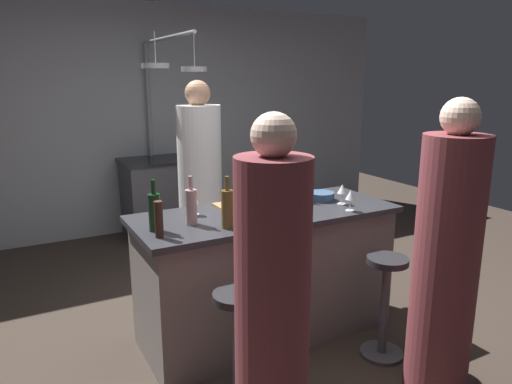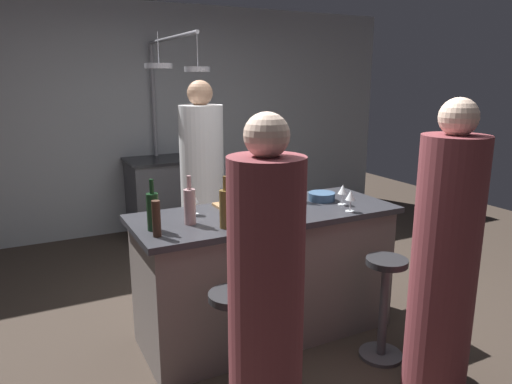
% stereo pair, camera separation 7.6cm
% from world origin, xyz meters
% --- Properties ---
extents(ground_plane, '(9.00, 9.00, 0.00)m').
position_xyz_m(ground_plane, '(0.00, 0.00, 0.00)').
color(ground_plane, '#382D26').
extents(back_wall, '(6.40, 0.16, 2.60)m').
position_xyz_m(back_wall, '(0.00, 2.85, 1.30)').
color(back_wall, '#9EA3A8').
rests_on(back_wall, ground_plane).
extents(kitchen_island, '(1.80, 0.72, 0.90)m').
position_xyz_m(kitchen_island, '(0.00, 0.00, 0.45)').
color(kitchen_island, slate).
rests_on(kitchen_island, ground_plane).
extents(stove_range, '(0.80, 0.64, 0.89)m').
position_xyz_m(stove_range, '(0.00, 2.45, 0.45)').
color(stove_range, '#47474C').
rests_on(stove_range, ground_plane).
extents(chef, '(0.37, 0.37, 1.76)m').
position_xyz_m(chef, '(-0.06, 1.04, 0.82)').
color(chef, white).
rests_on(chef, ground_plane).
extents(bar_stool_left, '(0.28, 0.28, 0.68)m').
position_xyz_m(bar_stool_left, '(-0.53, -0.62, 0.38)').
color(bar_stool_left, '#4C4C51').
rests_on(bar_stool_left, ground_plane).
extents(guest_left, '(0.35, 0.35, 1.64)m').
position_xyz_m(guest_left, '(-0.52, -0.97, 0.76)').
color(guest_left, brown).
rests_on(guest_left, ground_plane).
extents(bar_stool_right, '(0.28, 0.28, 0.68)m').
position_xyz_m(bar_stool_right, '(0.52, -0.62, 0.38)').
color(bar_stool_right, '#4C4C51').
rests_on(bar_stool_right, ground_plane).
extents(guest_right, '(0.36, 0.36, 1.68)m').
position_xyz_m(guest_right, '(0.57, -1.01, 0.78)').
color(guest_right, brown).
rests_on(guest_right, ground_plane).
extents(overhead_pot_rack, '(0.58, 1.50, 2.17)m').
position_xyz_m(overhead_pot_rack, '(-0.06, 1.99, 1.61)').
color(overhead_pot_rack, gray).
rests_on(overhead_pot_rack, ground_plane).
extents(potted_plant, '(0.36, 0.36, 0.52)m').
position_xyz_m(potted_plant, '(1.69, 1.49, 0.30)').
color(potted_plant, brown).
rests_on(potted_plant, ground_plane).
extents(cutting_board, '(0.32, 0.22, 0.02)m').
position_xyz_m(cutting_board, '(-0.11, 0.20, 0.91)').
color(cutting_board, '#997047').
rests_on(cutting_board, kitchen_island).
extents(pepper_mill, '(0.05, 0.05, 0.21)m').
position_xyz_m(pepper_mill, '(-0.80, -0.18, 1.01)').
color(pepper_mill, '#382319').
rests_on(pepper_mill, kitchen_island).
extents(wine_bottle_red, '(0.07, 0.07, 0.31)m').
position_xyz_m(wine_bottle_red, '(-0.79, -0.06, 1.02)').
color(wine_bottle_red, '#143319').
rests_on(wine_bottle_red, kitchen_island).
extents(wine_bottle_rose, '(0.07, 0.07, 0.30)m').
position_xyz_m(wine_bottle_rose, '(-0.55, -0.04, 1.02)').
color(wine_bottle_rose, '#B78C8E').
rests_on(wine_bottle_rose, kitchen_island).
extents(wine_bottle_white, '(0.07, 0.07, 0.29)m').
position_xyz_m(wine_bottle_white, '(-0.25, -0.22, 1.01)').
color(wine_bottle_white, gray).
rests_on(wine_bottle_white, kitchen_island).
extents(wine_bottle_amber, '(0.07, 0.07, 0.32)m').
position_xyz_m(wine_bottle_amber, '(-0.39, -0.21, 1.02)').
color(wine_bottle_amber, brown).
rests_on(wine_bottle_amber, kitchen_island).
extents(wine_bottle_green, '(0.07, 0.07, 0.30)m').
position_xyz_m(wine_bottle_green, '(0.31, 0.16, 1.02)').
color(wine_bottle_green, '#193D23').
rests_on(wine_bottle_green, kitchen_island).
extents(wine_glass_by_chef, '(0.07, 0.07, 0.15)m').
position_xyz_m(wine_glass_by_chef, '(0.55, -0.10, 1.01)').
color(wine_glass_by_chef, silver).
rests_on(wine_glass_by_chef, kitchen_island).
extents(wine_glass_near_left_guest, '(0.07, 0.07, 0.15)m').
position_xyz_m(wine_glass_near_left_guest, '(0.49, -0.27, 1.01)').
color(wine_glass_near_left_guest, silver).
rests_on(wine_glass_near_left_guest, kitchen_island).
extents(wine_glass_near_right_guest, '(0.07, 0.07, 0.15)m').
position_xyz_m(wine_glass_near_right_guest, '(-0.46, 0.14, 1.01)').
color(wine_glass_near_right_guest, silver).
rests_on(wine_glass_near_right_guest, kitchen_island).
extents(mixing_bowl_ceramic, '(0.18, 0.18, 0.07)m').
position_xyz_m(mixing_bowl_ceramic, '(0.01, -0.08, 0.94)').
color(mixing_bowl_ceramic, silver).
rests_on(mixing_bowl_ceramic, kitchen_island).
extents(mixing_bowl_blue, '(0.20, 0.20, 0.06)m').
position_xyz_m(mixing_bowl_blue, '(0.50, 0.07, 0.93)').
color(mixing_bowl_blue, '#334C6B').
rests_on(mixing_bowl_blue, kitchen_island).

